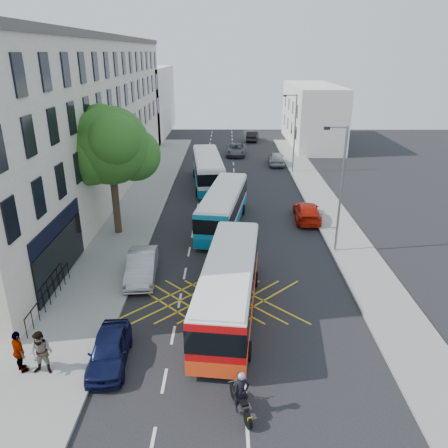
{
  "coord_description": "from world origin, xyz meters",
  "views": [
    {
      "loc": [
        -0.72,
        -13.79,
        12.18
      ],
      "look_at": [
        -0.91,
        11.38,
        2.2
      ],
      "focal_mm": 35.0,
      "sensor_mm": 36.0,
      "label": 1
    }
  ],
  "objects_px": {
    "bus_near": "(229,286)",
    "parked_car_blue": "(109,350)",
    "distant_car_grey": "(236,150)",
    "street_tree": "(110,147)",
    "lamp_near": "(340,184)",
    "parked_car_silver": "(142,266)",
    "distant_car_dark": "(252,136)",
    "pedestrian_far": "(19,352)",
    "lamp_far": "(294,130)",
    "distant_car_silver": "(276,158)",
    "pedestrian_near": "(42,353)",
    "bus_mid": "(223,207)",
    "red_hatchback": "(307,212)",
    "motorbike": "(241,394)",
    "bus_far": "(208,170)"
  },
  "relations": [
    {
      "from": "lamp_near",
      "to": "parked_car_blue",
      "type": "bearing_deg",
      "value": -137.17
    },
    {
      "from": "lamp_far",
      "to": "distant_car_grey",
      "type": "distance_m",
      "value": 10.97
    },
    {
      "from": "parked_car_silver",
      "to": "distant_car_silver",
      "type": "height_order",
      "value": "parked_car_silver"
    },
    {
      "from": "red_hatchback",
      "to": "motorbike",
      "type": "bearing_deg",
      "value": 77.72
    },
    {
      "from": "lamp_far",
      "to": "bus_far",
      "type": "height_order",
      "value": "lamp_far"
    },
    {
      "from": "bus_near",
      "to": "parked_car_silver",
      "type": "bearing_deg",
      "value": 150.43
    },
    {
      "from": "bus_near",
      "to": "lamp_far",
      "type": "bearing_deg",
      "value": 82.05
    },
    {
      "from": "bus_far",
      "to": "pedestrian_near",
      "type": "height_order",
      "value": "bus_far"
    },
    {
      "from": "pedestrian_far",
      "to": "street_tree",
      "type": "bearing_deg",
      "value": -47.22
    },
    {
      "from": "bus_far",
      "to": "distant_car_dark",
      "type": "height_order",
      "value": "bus_far"
    },
    {
      "from": "parked_car_blue",
      "to": "distant_car_dark",
      "type": "height_order",
      "value": "distant_car_dark"
    },
    {
      "from": "street_tree",
      "to": "lamp_near",
      "type": "xyz_separation_m",
      "value": [
        14.71,
        -2.97,
        -1.68
      ]
    },
    {
      "from": "bus_mid",
      "to": "parked_car_blue",
      "type": "xyz_separation_m",
      "value": [
        -4.6,
        -15.43,
        -0.83
      ]
    },
    {
      "from": "parked_car_blue",
      "to": "pedestrian_near",
      "type": "distance_m",
      "value": 2.6
    },
    {
      "from": "lamp_near",
      "to": "bus_far",
      "type": "relative_size",
      "value": 0.74
    },
    {
      "from": "bus_near",
      "to": "parked_car_blue",
      "type": "xyz_separation_m",
      "value": [
        -4.98,
        -3.8,
        -0.88
      ]
    },
    {
      "from": "street_tree",
      "to": "bus_far",
      "type": "bearing_deg",
      "value": 64.23
    },
    {
      "from": "street_tree",
      "to": "parked_car_silver",
      "type": "bearing_deg",
      "value": -65.93
    },
    {
      "from": "lamp_far",
      "to": "parked_car_blue",
      "type": "height_order",
      "value": "lamp_far"
    },
    {
      "from": "bus_mid",
      "to": "distant_car_dark",
      "type": "xyz_separation_m",
      "value": [
        3.93,
        33.41,
        -0.76
      ]
    },
    {
      "from": "lamp_near",
      "to": "parked_car_blue",
      "type": "height_order",
      "value": "lamp_near"
    },
    {
      "from": "lamp_far",
      "to": "distant_car_silver",
      "type": "height_order",
      "value": "lamp_far"
    },
    {
      "from": "motorbike",
      "to": "distant_car_grey",
      "type": "bearing_deg",
      "value": 69.85
    },
    {
      "from": "parked_car_blue",
      "to": "pedestrian_far",
      "type": "relative_size",
      "value": 2.06
    },
    {
      "from": "bus_mid",
      "to": "pedestrian_far",
      "type": "relative_size",
      "value": 5.52
    },
    {
      "from": "bus_mid",
      "to": "lamp_far",
      "type": "bearing_deg",
      "value": 73.96
    },
    {
      "from": "lamp_far",
      "to": "bus_near",
      "type": "bearing_deg",
      "value": -104.09
    },
    {
      "from": "lamp_far",
      "to": "pedestrian_near",
      "type": "relative_size",
      "value": 4.21
    },
    {
      "from": "bus_mid",
      "to": "distant_car_grey",
      "type": "xyz_separation_m",
      "value": [
        1.39,
        23.94,
        -0.79
      ]
    },
    {
      "from": "red_hatchback",
      "to": "pedestrian_near",
      "type": "bearing_deg",
      "value": 56.46
    },
    {
      "from": "motorbike",
      "to": "distant_car_silver",
      "type": "relative_size",
      "value": 0.45
    },
    {
      "from": "motorbike",
      "to": "red_hatchback",
      "type": "relative_size",
      "value": 0.42
    },
    {
      "from": "bus_near",
      "to": "pedestrian_far",
      "type": "relative_size",
      "value": 5.68
    },
    {
      "from": "distant_car_silver",
      "to": "pedestrian_far",
      "type": "bearing_deg",
      "value": 70.25
    },
    {
      "from": "lamp_near",
      "to": "parked_car_blue",
      "type": "xyz_separation_m",
      "value": [
        -11.8,
        -10.94,
        -3.96
      ]
    },
    {
      "from": "parked_car_silver",
      "to": "lamp_near",
      "type": "bearing_deg",
      "value": 11.9
    },
    {
      "from": "bus_near",
      "to": "parked_car_blue",
      "type": "bearing_deg",
      "value": -136.5
    },
    {
      "from": "distant_car_silver",
      "to": "pedestrian_near",
      "type": "relative_size",
      "value": 2.3
    },
    {
      "from": "lamp_far",
      "to": "distant_car_dark",
      "type": "distance_m",
      "value": 18.62
    },
    {
      "from": "lamp_far",
      "to": "distant_car_dark",
      "type": "xyz_separation_m",
      "value": [
        -3.27,
        17.91,
        -3.89
      ]
    },
    {
      "from": "street_tree",
      "to": "parked_car_silver",
      "type": "distance_m",
      "value": 9.04
    },
    {
      "from": "pedestrian_near",
      "to": "bus_mid",
      "type": "bearing_deg",
      "value": 69.59
    },
    {
      "from": "lamp_far",
      "to": "parked_car_silver",
      "type": "distance_m",
      "value": 26.62
    },
    {
      "from": "distant_car_silver",
      "to": "distant_car_dark",
      "type": "relative_size",
      "value": 1.0
    },
    {
      "from": "distant_car_grey",
      "to": "parked_car_blue",
      "type": "bearing_deg",
      "value": -95.87
    },
    {
      "from": "parked_car_blue",
      "to": "pedestrian_far",
      "type": "distance_m",
      "value": 3.48
    },
    {
      "from": "distant_car_grey",
      "to": "lamp_near",
      "type": "bearing_deg",
      "value": -75.68
    },
    {
      "from": "parked_car_blue",
      "to": "distant_car_dark",
      "type": "bearing_deg",
      "value": 75.73
    },
    {
      "from": "distant_car_silver",
      "to": "pedestrian_near",
      "type": "bearing_deg",
      "value": 71.65
    },
    {
      "from": "lamp_near",
      "to": "pedestrian_near",
      "type": "height_order",
      "value": "lamp_near"
    }
  ]
}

